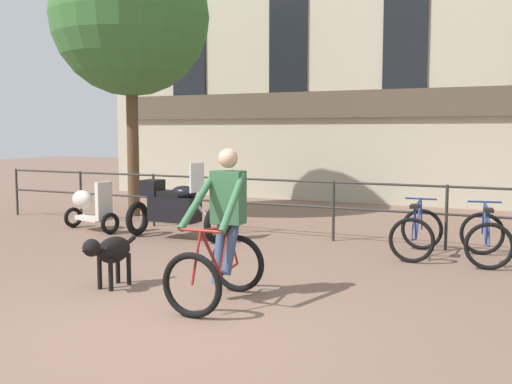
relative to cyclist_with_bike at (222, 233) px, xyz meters
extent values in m
plane|color=#7A5B4C|center=(-0.04, -1.15, -0.76)|extent=(60.00, 60.00, 0.00)
cylinder|color=#2D2B28|center=(-7.54, 4.05, -0.24)|extent=(0.05, 0.05, 1.05)
cylinder|color=#2D2B28|center=(-5.67, 4.05, -0.24)|extent=(0.05, 0.05, 1.05)
cylinder|color=#2D2B28|center=(-3.79, 4.05, -0.24)|extent=(0.05, 0.05, 1.05)
cylinder|color=#2D2B28|center=(-1.92, 4.05, -0.24)|extent=(0.05, 0.05, 1.05)
cylinder|color=#2D2B28|center=(-0.04, 4.05, -0.24)|extent=(0.05, 0.05, 1.05)
cylinder|color=#2D2B28|center=(1.83, 4.05, -0.24)|extent=(0.05, 0.05, 1.05)
cylinder|color=#2D2B28|center=(-0.04, 4.05, 0.26)|extent=(15.00, 0.04, 0.04)
cylinder|color=#2D2B28|center=(-0.04, 4.05, -0.19)|extent=(15.00, 0.04, 0.04)
cube|color=#BCB299|center=(-0.04, 9.85, 3.51)|extent=(18.00, 0.60, 8.54)
cube|color=brown|center=(-0.04, 9.49, 1.84)|extent=(17.10, 0.12, 0.70)
cube|color=black|center=(-6.34, 9.52, 3.93)|extent=(1.10, 0.06, 4.78)
cube|color=black|center=(-3.19, 9.52, 3.93)|extent=(1.10, 0.06, 4.78)
cube|color=black|center=(-0.04, 9.52, 3.93)|extent=(1.10, 0.06, 4.78)
torus|color=black|center=(0.03, -0.69, -0.42)|extent=(0.68, 0.10, 0.68)
torus|color=black|center=(-0.02, 0.41, -0.42)|extent=(0.68, 0.10, 0.68)
cylinder|color=maroon|center=(0.01, -0.26, -0.19)|extent=(0.06, 0.49, 0.60)
cylinder|color=maroon|center=(0.00, 0.07, -0.22)|extent=(0.05, 0.23, 0.52)
cylinder|color=maroon|center=(0.01, -0.16, 0.07)|extent=(0.07, 0.66, 0.10)
cylinder|color=maroon|center=(-0.01, 0.19, -0.45)|extent=(0.05, 0.44, 0.08)
cylinder|color=maroon|center=(-0.01, 0.29, -0.19)|extent=(0.04, 0.27, 0.47)
cylinder|color=maroon|center=(0.03, -0.59, -0.16)|extent=(0.04, 0.23, 0.54)
cylinder|color=maroon|center=(0.02, -0.49, 0.10)|extent=(0.48, 0.06, 0.03)
cube|color=black|center=(-0.01, 0.17, 0.06)|extent=(0.13, 0.25, 0.05)
cube|color=#33603D|center=(-0.01, 0.17, 0.39)|extent=(0.37, 0.24, 0.60)
sphere|color=tan|center=(-0.01, 0.17, 0.83)|extent=(0.22, 0.22, 0.22)
cylinder|color=#33603D|center=(-0.20, -0.17, 0.37)|extent=(0.11, 0.72, 0.60)
cylinder|color=#33603D|center=(0.22, -0.15, 0.37)|extent=(0.18, 0.72, 0.60)
cylinder|color=#384766|center=(-0.07, 0.07, -0.25)|extent=(0.15, 0.32, 0.69)
cylinder|color=#384766|center=(0.07, 0.08, -0.19)|extent=(0.13, 0.31, 0.58)
ellipsoid|color=black|center=(-1.47, -0.05, -0.30)|extent=(0.30, 0.52, 0.32)
cylinder|color=black|center=(-1.48, -0.25, -0.28)|extent=(0.19, 0.18, 0.18)
sphere|color=black|center=(-1.49, -0.42, -0.22)|extent=(0.21, 0.21, 0.21)
cone|color=black|center=(-1.49, -0.51, -0.23)|extent=(0.12, 0.13, 0.11)
cylinder|color=black|center=(-1.45, 0.25, -0.24)|extent=(0.07, 0.18, 0.12)
cylinder|color=black|center=(-1.57, -0.21, -0.57)|extent=(0.06, 0.06, 0.40)
cylinder|color=black|center=(-1.39, -0.21, -0.57)|extent=(0.06, 0.06, 0.40)
cylinder|color=black|center=(-1.55, 0.12, -0.57)|extent=(0.06, 0.06, 0.40)
cylinder|color=black|center=(-1.37, 0.11, -0.57)|extent=(0.06, 0.06, 0.40)
torus|color=black|center=(-1.82, 3.04, -0.45)|extent=(0.12, 0.62, 0.62)
torus|color=black|center=(-3.43, 3.04, -0.45)|extent=(0.12, 0.62, 0.62)
cube|color=black|center=(-2.63, 3.04, -0.23)|extent=(0.89, 0.40, 0.44)
ellipsoid|color=black|center=(-2.43, 3.04, 0.07)|extent=(0.48, 0.32, 0.24)
cube|color=black|center=(-2.74, 3.04, 0.04)|extent=(0.56, 0.30, 0.10)
cylinder|color=#B2B2B7|center=(-2.02, 3.04, -0.27)|extent=(0.45, 0.06, 0.41)
cube|color=silver|center=(-2.16, 3.04, 0.34)|extent=(0.03, 0.44, 0.50)
cube|color=black|center=(-3.09, 3.04, 0.13)|extent=(0.32, 0.36, 0.28)
torus|color=black|center=(1.48, 3.93, -0.43)|extent=(0.66, 0.09, 0.66)
torus|color=black|center=(1.52, 2.88, -0.43)|extent=(0.66, 0.09, 0.66)
cylinder|color=navy|center=(1.50, 3.52, -0.20)|extent=(0.05, 0.47, 0.58)
cylinder|color=navy|center=(1.51, 3.20, -0.24)|extent=(0.04, 0.22, 0.51)
cylinder|color=navy|center=(1.50, 3.42, 0.05)|extent=(0.06, 0.63, 0.10)
cylinder|color=navy|center=(1.51, 3.09, -0.46)|extent=(0.04, 0.42, 0.07)
cylinder|color=navy|center=(1.52, 2.99, -0.21)|extent=(0.03, 0.25, 0.46)
cylinder|color=navy|center=(1.48, 3.83, -0.18)|extent=(0.03, 0.21, 0.52)
cylinder|color=navy|center=(1.49, 3.74, 0.08)|extent=(0.48, 0.05, 0.03)
cube|color=black|center=(1.51, 3.11, 0.03)|extent=(0.13, 0.25, 0.05)
torus|color=black|center=(2.38, 3.92, -0.43)|extent=(0.66, 0.17, 0.66)
torus|color=black|center=(2.57, 2.88, -0.43)|extent=(0.66, 0.17, 0.66)
cylinder|color=navy|center=(2.46, 3.51, -0.20)|extent=(0.11, 0.46, 0.58)
cylinder|color=navy|center=(2.51, 3.20, -0.24)|extent=(0.07, 0.22, 0.51)
cylinder|color=navy|center=(2.47, 3.42, 0.05)|extent=(0.14, 0.63, 0.10)
cylinder|color=navy|center=(2.53, 3.09, -0.46)|extent=(0.10, 0.42, 0.07)
cylinder|color=navy|center=(2.55, 3.00, -0.21)|extent=(0.07, 0.25, 0.46)
cylinder|color=navy|center=(2.40, 3.83, -0.18)|extent=(0.06, 0.21, 0.52)
cylinder|color=navy|center=(2.42, 3.73, 0.08)|extent=(0.48, 0.11, 0.03)
cube|color=black|center=(2.53, 3.11, 0.03)|extent=(0.16, 0.26, 0.05)
torus|color=black|center=(-3.97, 2.92, -0.56)|extent=(0.18, 0.41, 0.40)
torus|color=black|center=(-5.13, 3.22, -0.56)|extent=(0.18, 0.41, 0.40)
cube|color=beige|center=(-4.55, 3.07, -0.52)|extent=(0.72, 0.44, 0.08)
cube|color=beige|center=(-4.14, 2.97, -0.16)|extent=(0.18, 0.33, 0.72)
ellipsoid|color=beige|center=(-4.81, 3.14, -0.18)|extent=(0.58, 0.42, 0.36)
cylinder|color=brown|center=(-5.07, 5.09, 0.95)|extent=(0.26, 0.26, 3.43)
sphere|color=#386B33|center=(-5.07, 5.09, 3.61)|extent=(3.44, 3.44, 3.44)
camera|label=1|loc=(3.18, -5.74, 1.13)|focal=42.00mm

